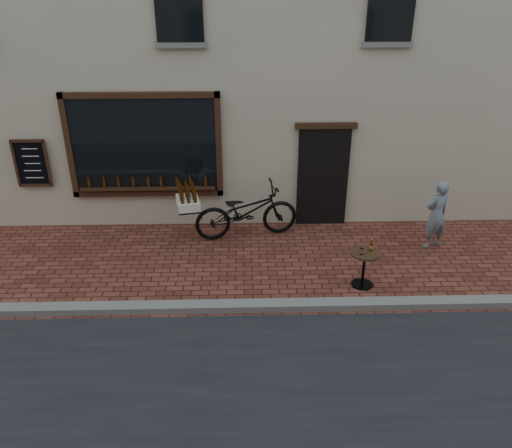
{
  "coord_description": "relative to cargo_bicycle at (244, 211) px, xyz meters",
  "views": [
    {
      "loc": [
        0.16,
        -6.71,
        4.99
      ],
      "look_at": [
        0.38,
        1.2,
        1.1
      ],
      "focal_mm": 35.0,
      "sensor_mm": 36.0,
      "label": 1
    }
  ],
  "objects": [
    {
      "name": "bistro_table",
      "position": [
        2.12,
        -1.99,
        -0.11
      ],
      "size": [
        0.53,
        0.53,
        0.9
      ],
      "color": "black",
      "rests_on": "ground"
    },
    {
      "name": "ground",
      "position": [
        -0.18,
        -2.87,
        -0.59
      ],
      "size": [
        90.0,
        90.0,
        0.0
      ],
      "primitive_type": "plane",
      "color": "#51231A",
      "rests_on": "ground"
    },
    {
      "name": "kerb",
      "position": [
        -0.18,
        -2.67,
        -0.53
      ],
      "size": [
        90.0,
        0.25,
        0.12
      ],
      "primitive_type": "cube",
      "color": "slate",
      "rests_on": "ground"
    },
    {
      "name": "cargo_bicycle",
      "position": [
        0.0,
        0.0,
        0.0
      ],
      "size": [
        2.62,
        1.2,
        1.24
      ],
      "rotation": [
        0.0,
        0.0,
        1.77
      ],
      "color": "black",
      "rests_on": "ground"
    },
    {
      "name": "pedestrian",
      "position": [
        3.88,
        -0.57,
        0.13
      ],
      "size": [
        0.62,
        0.51,
        1.44
      ],
      "primitive_type": "imported",
      "rotation": [
        0.0,
        0.0,
        3.51
      ],
      "color": "slate",
      "rests_on": "ground"
    }
  ]
}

